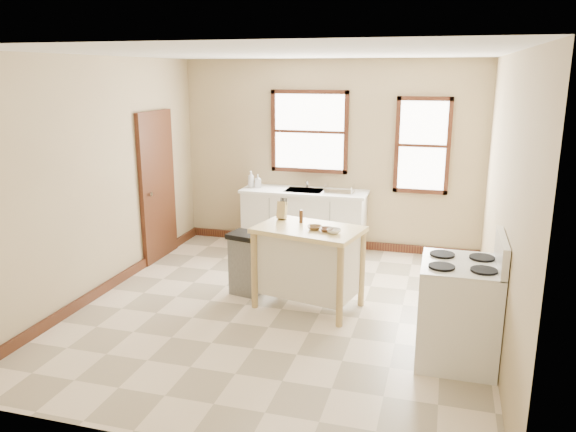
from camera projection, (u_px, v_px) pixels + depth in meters
The scene contains 23 objects.
floor at pixel (282, 309), 6.38m from camera, with size 5.00×5.00×0.00m, color #F5DFC2.
ceiling at pixel (281, 53), 5.68m from camera, with size 5.00×5.00×0.00m, color white.
wall_back at pixel (329, 156), 8.36m from camera, with size 4.50×0.04×2.80m, color tan.
wall_left at pixel (99, 178), 6.62m from camera, with size 0.04×5.00×2.80m, color tan.
wall_right at pixel (504, 201), 5.43m from camera, with size 0.04×5.00×2.80m, color tan.
window_main at pixel (309, 132), 8.33m from camera, with size 1.17×0.06×1.22m, color #34110E, non-canonical shape.
window_side at pixel (423, 146), 7.93m from camera, with size 0.77×0.06×1.37m, color #34110E, non-canonical shape.
door_left at pixel (158, 186), 7.91m from camera, with size 0.06×0.90×2.10m, color #34110E.
baseboard_back at pixel (327, 242), 8.66m from camera, with size 4.50×0.04×0.12m, color #34110E.
baseboard_left at pixel (110, 284), 6.95m from camera, with size 0.04×5.00×0.12m, color #34110E.
sink_counter at pixel (304, 220), 8.39m from camera, with size 1.86×0.62×0.92m, color silver, non-canonical shape.
faucet at pixel (307, 181), 8.42m from camera, with size 0.03×0.03×0.22m, color silver.
soap_bottle_a at pixel (251, 179), 8.43m from camera, with size 0.10×0.10×0.25m, color #B2B2B2.
soap_bottle_b at pixel (258, 181), 8.43m from camera, with size 0.09×0.09×0.20m, color #B2B2B2.
dish_rack at pixel (339, 189), 8.08m from camera, with size 0.41×0.31×0.10m, color silver, non-canonical shape.
kitchen_island at pixel (308, 267), 6.34m from camera, with size 1.15×0.73×0.94m, color #FEE495, non-canonical shape.
knife_block at pixel (282, 211), 6.55m from camera, with size 0.10×0.10×0.20m, color tan, non-canonical shape.
pepper_grinder at pixel (301, 217), 6.40m from camera, with size 0.04×0.04×0.15m, color #442712.
bowl_a at pixel (315, 228), 6.15m from camera, with size 0.16×0.16×0.04m, color brown.
bowl_b at pixel (326, 230), 6.08m from camera, with size 0.15×0.15×0.04m, color brown.
bowl_c at pixel (334, 231), 6.00m from camera, with size 0.15×0.15×0.05m, color white.
trash_bin at pixel (247, 263), 6.75m from camera, with size 0.39×0.33×0.76m, color slate, non-canonical shape.
gas_stove at pixel (459, 298), 5.12m from camera, with size 0.76×0.78×1.22m, color white, non-canonical shape.
Camera 1 is at (1.68, -5.66, 2.62)m, focal length 35.00 mm.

